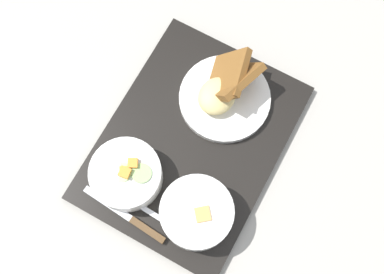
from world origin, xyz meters
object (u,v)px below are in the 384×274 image
object	(u,v)px
spoon	(143,208)
bowl_salad	(126,174)
knife	(137,223)
bowl_soup	(197,213)
plate_main	(224,92)

from	to	relation	value
spoon	bowl_salad	bearing A→B (deg)	-30.97
knife	bowl_salad	bearing A→B (deg)	-44.03
bowl_salad	spoon	distance (m)	0.07
bowl_soup	spoon	bearing A→B (deg)	119.82
bowl_soup	plate_main	distance (m)	0.24
bowl_soup	spoon	xyz separation A→B (m)	(-0.05, 0.08, -0.03)
bowl_soup	knife	world-z (taller)	bowl_soup
knife	spoon	bearing A→B (deg)	-78.77
plate_main	spoon	world-z (taller)	plate_main
spoon	knife	bearing A→B (deg)	99.60
knife	spoon	distance (m)	0.03
knife	bowl_soup	bearing A→B (deg)	-139.22
bowl_salad	spoon	size ratio (longest dim) A/B	0.85
plate_main	bowl_soup	bearing A→B (deg)	-155.90
plate_main	spoon	xyz separation A→B (m)	(-0.26, -0.01, -0.02)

